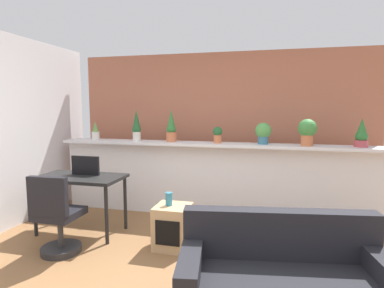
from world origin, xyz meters
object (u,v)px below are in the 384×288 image
at_px(potted_plant_0, 95,132).
at_px(potted_plant_4, 263,132).
at_px(tv_monitor, 85,165).
at_px(couch, 284,288).
at_px(desk, 80,182).
at_px(office_chair, 57,221).
at_px(potted_plant_2, 171,128).
at_px(potted_plant_5, 307,131).
at_px(potted_plant_1, 136,126).
at_px(potted_plant_3, 218,134).
at_px(potted_plant_6, 361,135).
at_px(side_cube_shelf, 173,227).
at_px(vase_on_shelf, 169,199).

height_order(potted_plant_0, potted_plant_4, potted_plant_4).
xyz_separation_m(tv_monitor, couch, (2.47, -1.27, -0.59)).
height_order(desk, office_chair, office_chair).
distance_m(office_chair, couch, 2.45).
distance_m(potted_plant_2, potted_plant_4, 1.35).
height_order(potted_plant_5, tv_monitor, potted_plant_5).
relative_size(potted_plant_1, potted_plant_4, 1.58).
relative_size(potted_plant_3, potted_plant_6, 0.63).
relative_size(tv_monitor, couch, 0.23).
bearing_deg(potted_plant_5, potted_plant_0, 179.10).
distance_m(potted_plant_1, tv_monitor, 1.07).
distance_m(potted_plant_2, side_cube_shelf, 1.63).
xyz_separation_m(desk, tv_monitor, (0.03, 0.08, 0.21)).
distance_m(office_chair, vase_on_shelf, 1.25).
distance_m(potted_plant_1, side_cube_shelf, 1.83).
bearing_deg(potted_plant_4, office_chair, -142.37).
distance_m(potted_plant_0, vase_on_shelf, 2.09).
distance_m(potted_plant_4, couch, 2.44).
xyz_separation_m(tv_monitor, office_chair, (0.08, -0.71, -0.49)).
distance_m(potted_plant_2, desk, 1.51).
bearing_deg(side_cube_shelf, potted_plant_2, 108.28).
relative_size(potted_plant_1, couch, 0.29).
relative_size(potted_plant_0, vase_on_shelf, 1.91).
height_order(potted_plant_1, desk, potted_plant_1).
height_order(desk, tv_monitor, tv_monitor).
xyz_separation_m(potted_plant_3, potted_plant_5, (1.22, -0.04, 0.08)).
bearing_deg(side_cube_shelf, couch, -40.87).
distance_m(potted_plant_6, vase_on_shelf, 2.63).
bearing_deg(couch, tv_monitor, 152.67).
distance_m(potted_plant_3, vase_on_shelf, 1.37).
bearing_deg(side_cube_shelf, tv_monitor, 169.56).
height_order(potted_plant_0, office_chair, potted_plant_0).
xyz_separation_m(potted_plant_3, tv_monitor, (-1.59, -0.92, -0.37)).
bearing_deg(potted_plant_4, potted_plant_6, -1.26).
distance_m(potted_plant_5, vase_on_shelf, 2.07).
height_order(potted_plant_0, potted_plant_3, potted_plant_0).
bearing_deg(desk, potted_plant_4, 24.39).
height_order(potted_plant_5, couch, potted_plant_5).
bearing_deg(potted_plant_1, office_chair, -98.71).
relative_size(potted_plant_0, potted_plant_5, 0.80).
xyz_separation_m(potted_plant_2, couch, (1.59, -2.21, -1.04)).
xyz_separation_m(potted_plant_3, potted_plant_6, (1.90, 0.00, 0.03)).
bearing_deg(office_chair, desk, 99.85).
xyz_separation_m(potted_plant_6, couch, (-1.02, -2.19, -0.99)).
bearing_deg(couch, potted_plant_6, 65.12).
relative_size(office_chair, couch, 0.55).
xyz_separation_m(potted_plant_1, potted_plant_2, (0.55, 0.03, -0.02)).
bearing_deg(potted_plant_5, vase_on_shelf, -145.40).
bearing_deg(potted_plant_3, office_chair, -132.73).
bearing_deg(potted_plant_1, potted_plant_2, 3.17).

